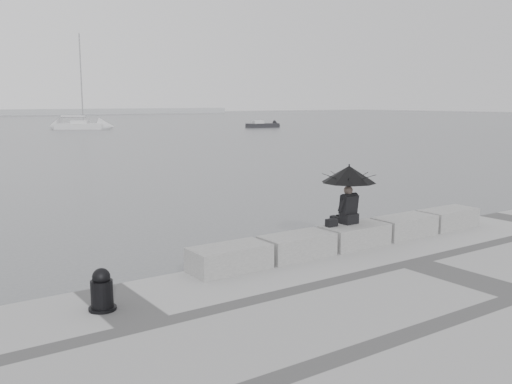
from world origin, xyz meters
TOP-DOWN VIEW (x-y plane):
  - ground at (0.00, 0.00)m, footprint 360.00×360.00m
  - stone_block_far_left at (-3.40, -0.45)m, footprint 1.60×0.80m
  - stone_block_left at (-1.70, -0.45)m, footprint 1.60×0.80m
  - stone_block_centre at (0.00, -0.45)m, footprint 1.60×0.80m
  - stone_block_right at (1.70, -0.45)m, footprint 1.60×0.80m
  - stone_block_far_right at (3.40, -0.45)m, footprint 1.60×0.80m
  - seated_person at (-0.01, -0.23)m, footprint 1.27×1.27m
  - bag at (-0.55, -0.27)m, footprint 0.27×0.15m
  - mooring_bollard at (-6.22, -1.13)m, footprint 0.44×0.44m
  - sailboat_right at (15.65, 68.67)m, footprint 6.66×5.59m
  - small_motorboat at (39.11, 58.55)m, footprint 5.00×2.55m

SIDE VIEW (x-z plane):
  - ground at x=0.00m, z-range 0.00..0.00m
  - small_motorboat at x=39.11m, z-range -0.23..0.87m
  - sailboat_right at x=15.65m, z-range -5.91..6.99m
  - stone_block_far_left at x=-3.40m, z-range 0.50..1.00m
  - stone_block_left at x=-1.70m, z-range 0.50..1.00m
  - stone_block_centre at x=0.00m, z-range 0.50..1.00m
  - stone_block_right at x=1.70m, z-range 0.50..1.00m
  - stone_block_far_right at x=3.40m, z-range 0.50..1.00m
  - mooring_bollard at x=-6.22m, z-range 0.45..1.15m
  - bag at x=-0.55m, z-range 1.00..1.17m
  - seated_person at x=-0.01m, z-range 1.33..2.72m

